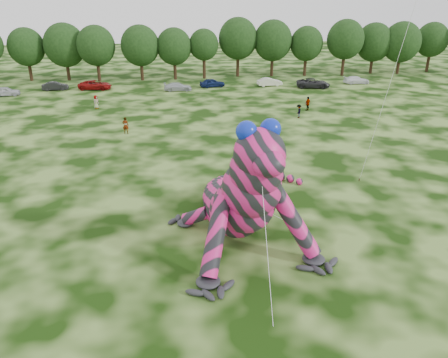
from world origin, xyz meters
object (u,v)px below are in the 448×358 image
object	(u,v)px
tree_10	(238,47)
car_5	(270,82)
car_0	(6,91)
car_1	(55,86)
inflatable_gecko	(230,169)
tree_13	(345,48)
spectator_3	(308,104)
tree_11	(273,48)
spectator_4	(96,102)
tree_6	(97,54)
tree_9	(204,54)
tree_4	(27,54)
spectator_0	(126,125)
tree_16	(431,47)
car_2	(95,85)
tree_15	(401,48)
tree_7	(141,53)
car_7	(356,80)
car_6	(313,83)
spectator_2	(299,111)
tree_8	(174,54)
tree_5	(65,52)
car_4	(212,83)
tree_14	(373,48)
car_3	(178,87)

from	to	relation	value
tree_10	car_5	xyz separation A→B (m)	(3.93, -9.76, -4.57)
car_0	car_1	world-z (taller)	car_0
inflatable_gecko	tree_13	size ratio (longest dim) A/B	1.67
inflatable_gecko	spectator_3	size ratio (longest dim) A/B	9.21
tree_11	spectator_4	distance (m)	36.47
tree_6	car_0	world-z (taller)	tree_6
tree_6	tree_9	size ratio (longest dim) A/B	1.09
tree_4	tree_9	bearing A→B (deg)	-2.55
spectator_3	spectator_0	world-z (taller)	spectator_0
tree_16	car_2	world-z (taller)	tree_16
tree_4	tree_15	distance (m)	68.12
spectator_4	tree_7	bearing A→B (deg)	12.74
car_5	spectator_4	bearing A→B (deg)	108.33
tree_9	tree_4	bearing A→B (deg)	177.45
tree_4	tree_9	world-z (taller)	tree_4
car_1	car_7	distance (m)	50.06
tree_6	spectator_3	xyz separation A→B (m)	(30.31, -24.75, -3.83)
tree_4	car_6	xyz separation A→B (m)	(47.74, -12.26, -3.77)
spectator_2	tree_10	bearing A→B (deg)	-144.12
tree_8	tree_10	bearing A→B (deg)	7.81
car_5	car_1	bearing A→B (deg)	82.12
tree_8	tree_11	size ratio (longest dim) A/B	0.89
tree_16	car_0	size ratio (longest dim) A/B	2.30
inflatable_gecko	tree_16	size ratio (longest dim) A/B	1.81
tree_13	spectator_3	xyz separation A→B (m)	(-14.38, -25.19, -4.14)
tree_4	spectator_0	xyz separation A→B (m)	(19.37, -34.41, -3.60)
car_2	car_6	bearing A→B (deg)	-88.38
tree_5	car_2	bearing A→B (deg)	-56.86
tree_4	car_6	world-z (taller)	tree_4
tree_6	spectator_3	bearing A→B (deg)	-39.24
car_1	car_4	bearing A→B (deg)	-96.88
car_2	spectator_2	world-z (taller)	spectator_2
tree_4	tree_14	size ratio (longest dim) A/B	0.96
tree_5	tree_9	bearing A→B (deg)	-2.58
car_3	tree_5	bearing A→B (deg)	57.92
spectator_0	spectator_4	xyz separation A→B (m)	(-4.93, 12.15, -0.04)
tree_7	car_6	distance (m)	30.29
car_0	tree_13	bearing A→B (deg)	-87.38
tree_10	car_6	distance (m)	16.79
tree_16	tree_11	bearing A→B (deg)	-177.87
tree_13	spectator_4	xyz separation A→B (m)	(-42.33, -20.67, -4.17)
inflatable_gecko	car_4	size ratio (longest dim) A/B	4.11
tree_5	spectator_4	bearing A→B (deg)	-70.18
tree_5	car_5	size ratio (longest dim) A/B	2.38
car_7	spectator_3	xyz separation A→B (m)	(-13.81, -17.03, 0.29)
tree_11	car_3	world-z (taller)	tree_11
tree_7	car_6	size ratio (longest dim) A/B	1.73
tree_10	tree_13	distance (m)	19.79
tree_14	car_1	xyz separation A→B (m)	(-56.95, -9.16, -4.04)
tree_5	tree_9	xyz separation A→B (m)	(24.19, -1.09, -0.56)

